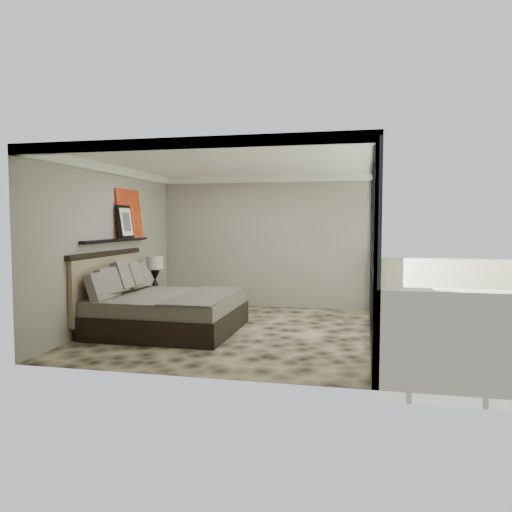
% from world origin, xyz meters
% --- Properties ---
extents(floor, '(5.00, 5.00, 0.00)m').
position_xyz_m(floor, '(0.00, 0.00, 0.00)').
color(floor, black).
rests_on(floor, ground).
extents(ceiling, '(4.50, 5.00, 0.02)m').
position_xyz_m(ceiling, '(0.00, 0.00, 2.79)').
color(ceiling, silver).
rests_on(ceiling, back_wall).
extents(back_wall, '(4.50, 0.02, 2.80)m').
position_xyz_m(back_wall, '(0.00, 2.49, 1.40)').
color(back_wall, gray).
rests_on(back_wall, floor).
extents(left_wall, '(0.02, 5.00, 2.80)m').
position_xyz_m(left_wall, '(-2.24, 0.00, 1.40)').
color(left_wall, gray).
rests_on(left_wall, floor).
extents(glass_wall, '(0.08, 5.00, 2.80)m').
position_xyz_m(glass_wall, '(2.25, 0.00, 1.40)').
color(glass_wall, white).
rests_on(glass_wall, floor).
extents(terrace_slab, '(3.00, 5.00, 0.12)m').
position_xyz_m(terrace_slab, '(3.75, 0.00, -0.06)').
color(terrace_slab, beige).
rests_on(terrace_slab, ground).
extents(picture_ledge, '(0.12, 2.20, 0.05)m').
position_xyz_m(picture_ledge, '(-2.18, 0.10, 1.50)').
color(picture_ledge, black).
rests_on(picture_ledge, left_wall).
extents(bed, '(2.28, 2.20, 1.26)m').
position_xyz_m(bed, '(-1.18, -0.23, 0.37)').
color(bed, black).
rests_on(bed, floor).
extents(nightstand, '(0.75, 0.75, 0.58)m').
position_xyz_m(nightstand, '(-1.90, 1.13, 0.29)').
color(nightstand, black).
rests_on(nightstand, floor).
extents(table_lamp, '(0.34, 0.34, 0.63)m').
position_xyz_m(table_lamp, '(-1.92, 1.12, 0.92)').
color(table_lamp, black).
rests_on(table_lamp, nightstand).
extents(abstract_canvas, '(0.13, 0.90, 0.90)m').
position_xyz_m(abstract_canvas, '(-2.19, 0.62, 1.97)').
color(abstract_canvas, '#A54B0E').
rests_on(abstract_canvas, picture_ledge).
extents(framed_print, '(0.11, 0.50, 0.60)m').
position_xyz_m(framed_print, '(-2.14, 0.36, 1.82)').
color(framed_print, black).
rests_on(framed_print, picture_ledge).
extents(ottoman, '(0.50, 0.50, 0.50)m').
position_xyz_m(ottoman, '(4.45, 1.40, 0.25)').
color(ottoman, white).
rests_on(ottoman, terrace_slab).
extents(lounger, '(0.95, 1.74, 0.66)m').
position_xyz_m(lounger, '(3.29, 0.12, 0.21)').
color(lounger, silver).
rests_on(lounger, terrace_slab).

